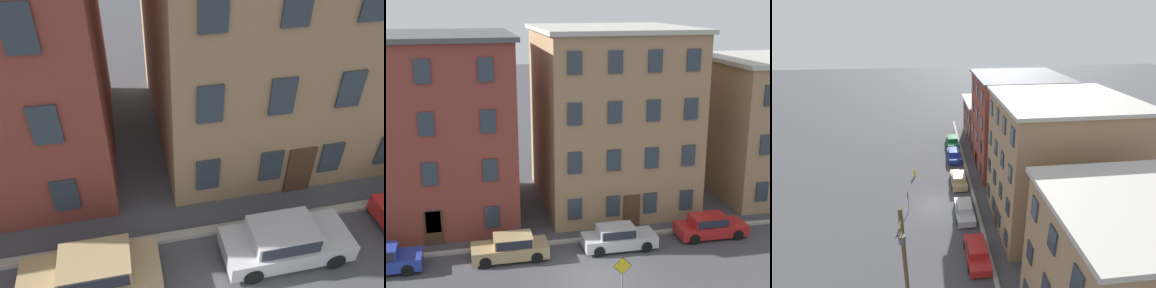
{
  "view_description": "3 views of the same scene",
  "coord_description": "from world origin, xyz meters",
  "views": [
    {
      "loc": [
        -2.61,
        -4.28,
        11.09
      ],
      "look_at": [
        -0.72,
        4.89,
        3.94
      ],
      "focal_mm": 35.0,
      "sensor_mm": 36.0,
      "label": 1
    },
    {
      "loc": [
        -6.65,
        -25.22,
        14.48
      ],
      "look_at": [
        0.04,
        4.74,
        6.2
      ],
      "focal_mm": 50.0,
      "sensor_mm": 36.0,
      "label": 2
    },
    {
      "loc": [
        27.72,
        -0.01,
        18.92
      ],
      "look_at": [
        -1.29,
        3.42,
        6.61
      ],
      "focal_mm": 28.0,
      "sensor_mm": 36.0,
      "label": 3
    }
  ],
  "objects": [
    {
      "name": "kerb_strip",
      "position": [
        0.0,
        4.5,
        0.08
      ],
      "size": [
        56.0,
        0.36,
        0.16
      ],
      "primitive_type": "cube",
      "color": "#9E998E",
      "rests_on": "ground_plane"
    },
    {
      "name": "car_tan",
      "position": [
        -4.28,
        3.11,
        0.75
      ],
      "size": [
        4.4,
        1.92,
        1.43
      ],
      "color": "tan",
      "rests_on": "ground_plane"
    },
    {
      "name": "car_silver",
      "position": [
        2.13,
        3.06,
        0.75
      ],
      "size": [
        4.4,
        1.92,
        1.43
      ],
      "color": "#B7B7BC",
      "rests_on": "ground_plane"
    }
  ]
}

